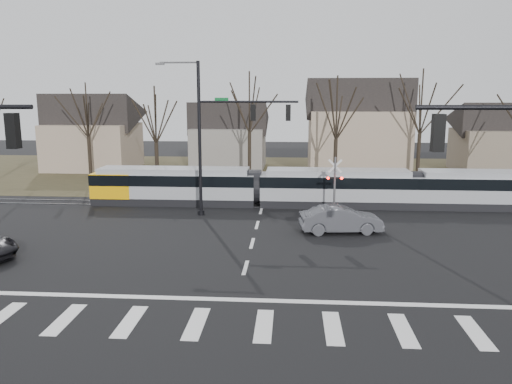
{
  "coord_description": "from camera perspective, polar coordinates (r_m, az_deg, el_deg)",
  "views": [
    {
      "loc": [
        2.07,
        -20.27,
        7.87
      ],
      "look_at": [
        0.0,
        9.0,
        2.3
      ],
      "focal_mm": 35.0,
      "sensor_mm": 36.0,
      "label": 1
    }
  ],
  "objects": [
    {
      "name": "rail_pair",
      "position": [
        36.97,
        0.74,
        -1.5
      ],
      "size": [
        90.0,
        1.52,
        0.06
      ],
      "color": "#59595E",
      "rests_on": "ground"
    },
    {
      "name": "rail_crossing_signal",
      "position": [
        33.73,
        8.96,
        0.39
      ],
      "size": [
        1.08,
        0.36,
        4.0
      ],
      "color": "#59595B",
      "rests_on": "ground"
    },
    {
      "name": "stop_line",
      "position": [
        20.18,
        -2.22,
        -12.19
      ],
      "size": [
        28.0,
        0.35,
        0.01
      ],
      "primitive_type": "cube",
      "color": "silver",
      "rests_on": "ground"
    },
    {
      "name": "ground",
      "position": [
        21.84,
        -1.7,
        -10.37
      ],
      "size": [
        140.0,
        140.0,
        0.0
      ],
      "primitive_type": "plane",
      "color": "black"
    },
    {
      "name": "tram",
      "position": [
        36.97,
        8.97,
        0.66
      ],
      "size": [
        35.78,
        2.66,
        2.71
      ],
      "color": "gray",
      "rests_on": "ground"
    },
    {
      "name": "grass_verge",
      "position": [
        52.9,
        1.76,
        2.19
      ],
      "size": [
        140.0,
        28.0,
        0.01
      ],
      "primitive_type": "cube",
      "color": "#38331E",
      "rests_on": "ground"
    },
    {
      "name": "tree_row",
      "position": [
        46.36,
        3.98,
        7.17
      ],
      "size": [
        59.2,
        7.2,
        10.0
      ],
      "color": "black",
      "rests_on": "ground"
    },
    {
      "name": "house_c",
      "position": [
        53.78,
        11.55,
        7.72
      ],
      "size": [
        10.8,
        8.64,
        10.1
      ],
      "color": "gray",
      "rests_on": "ground"
    },
    {
      "name": "house_b",
      "position": [
        56.85,
        -3.13,
        6.8
      ],
      "size": [
        8.64,
        7.56,
        7.65
      ],
      "color": "slate",
      "rests_on": "ground"
    },
    {
      "name": "crosswalk",
      "position": [
        18.19,
        -3.0,
        -14.88
      ],
      "size": [
        27.0,
        2.6,
        0.01
      ],
      "color": "silver",
      "rests_on": "ground"
    },
    {
      "name": "house_a",
      "position": [
        58.69,
        -18.19,
        6.89
      ],
      "size": [
        9.72,
        8.64,
        8.6
      ],
      "color": "gray",
      "rests_on": "ground"
    },
    {
      "name": "house_d",
      "position": [
        59.59,
        25.78,
        5.93
      ],
      "size": [
        8.64,
        7.56,
        7.65
      ],
      "color": "#6B5E4E",
      "rests_on": "ground"
    },
    {
      "name": "sedan",
      "position": [
        29.88,
        9.67,
        -3.1
      ],
      "size": [
        2.84,
        5.23,
        1.59
      ],
      "primitive_type": "imported",
      "rotation": [
        0.0,
        0.0,
        1.69
      ],
      "color": "#494A50",
      "rests_on": "ground"
    },
    {
      "name": "lane_dashes",
      "position": [
        37.17,
        0.76,
        -1.47
      ],
      "size": [
        0.18,
        30.0,
        0.01
      ],
      "color": "silver",
      "rests_on": "ground"
    },
    {
      "name": "signal_pole_far",
      "position": [
        33.15,
        -3.75,
        6.97
      ],
      "size": [
        9.28,
        0.44,
        10.2
      ],
      "color": "black",
      "rests_on": "ground"
    }
  ]
}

